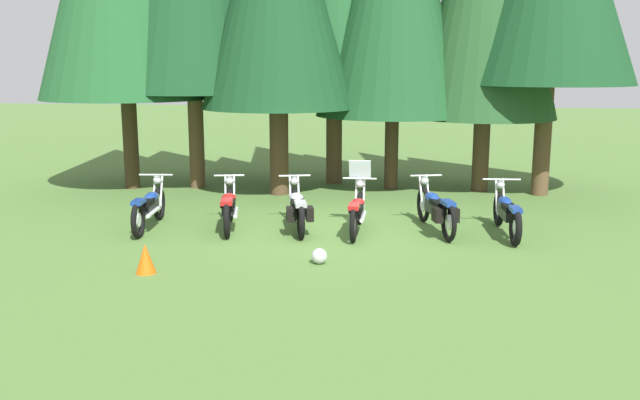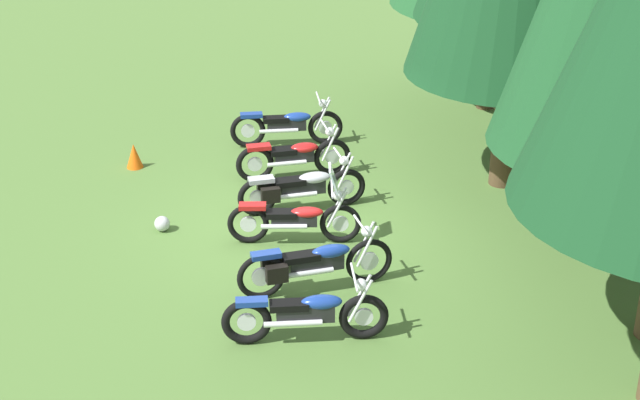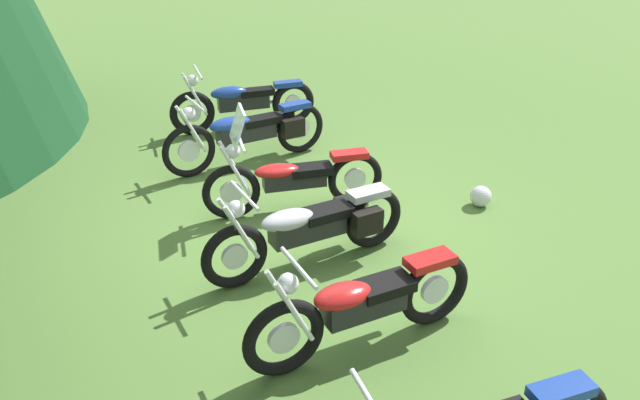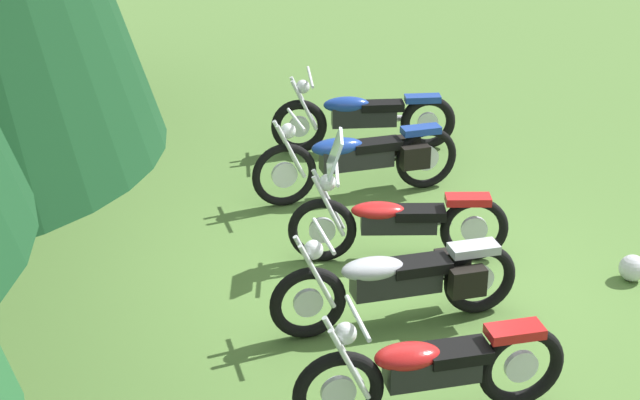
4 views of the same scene
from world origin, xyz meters
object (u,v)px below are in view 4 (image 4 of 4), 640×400
motorcycle_4 (360,157)px  motorcycle_5 (362,117)px  motorcycle_3 (395,220)px  dropped_helmet (632,268)px  motorcycle_2 (401,280)px  motorcycle_1 (430,369)px

motorcycle_4 → motorcycle_5: 1.35m
motorcycle_3 → dropped_helmet: (-0.43, -2.26, -0.32)m
dropped_helmet → motorcycle_2: bearing=108.1°
motorcycle_1 → motorcycle_5: size_ratio=0.94×
motorcycle_3 → dropped_helmet: motorcycle_3 is taller
motorcycle_2 → motorcycle_4: motorcycle_4 is taller
motorcycle_1 → motorcycle_3: 2.57m
motorcycle_3 → motorcycle_1: bearing=91.4°
motorcycle_5 → motorcycle_2: bearing=87.7°
motorcycle_4 → motorcycle_1: bearing=79.0°
motorcycle_2 → motorcycle_5: (4.07, 0.14, -0.01)m
motorcycle_1 → motorcycle_3: bearing=-101.2°
motorcycle_3 → motorcycle_5: motorcycle_3 is taller
dropped_helmet → motorcycle_4: bearing=52.2°
motorcycle_1 → motorcycle_4: motorcycle_4 is taller
motorcycle_1 → motorcycle_2: bearing=-98.0°
dropped_helmet → motorcycle_3: bearing=79.1°
motorcycle_2 → motorcycle_4: size_ratio=0.96×
motorcycle_2 → motorcycle_4: bearing=-99.6°
motorcycle_3 → motorcycle_2: bearing=87.6°
motorcycle_3 → dropped_helmet: 2.33m
motorcycle_2 → motorcycle_3: 1.19m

